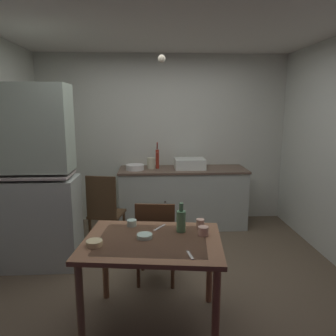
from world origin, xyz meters
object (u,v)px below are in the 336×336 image
Objects in this scene: dining_table at (152,251)px; teacup_mint at (203,231)px; hutch_cabinet at (37,184)px; mixing_bowl_counter at (135,167)px; serving_bowl_wide at (94,243)px; chair_far_side at (156,240)px; chair_by_counter at (105,210)px; glass_bottle at (181,220)px; hand_pump at (157,157)px; sink_basin at (190,163)px.

dining_table is 13.79× the size of teacup_mint.
dining_table is (1.25, -1.10, -0.30)m from hutch_cabinet.
teacup_mint is at bearing -72.90° from mixing_bowl_counter.
serving_bowl_wide reaches higher than dining_table.
chair_far_side is at bearing 56.56° from serving_bowl_wide.
glass_bottle is at bearing -58.76° from chair_by_counter.
hutch_cabinet is 1.77m from glass_bottle.
hutch_cabinet is 5.17× the size of hand_pump.
chair_by_counter is at bearing 125.12° from chair_far_side.
glass_bottle is (-0.17, 0.09, 0.06)m from teacup_mint.
chair_by_counter is (-0.63, 0.90, 0.02)m from chair_far_side.
chair_far_side is (0.04, 0.64, -0.18)m from dining_table.
chair_far_side reaches higher than dining_table.
mixing_bowl_counter is (1.02, 1.09, -0.03)m from hutch_cabinet.
chair_far_side is at bearing -54.88° from chair_by_counter.
hutch_cabinet is at bearing -147.91° from sink_basin.
chair_by_counter is 1.81m from teacup_mint.
mixing_bowl_counter reaches higher than teacup_mint.
teacup_mint is (0.86, 0.16, 0.02)m from serving_bowl_wide.
glass_bottle is (0.15, -2.12, -0.20)m from hand_pump.
teacup_mint reaches higher than serving_bowl_wide.
sink_basin reaches higher than mixing_bowl_counter.
serving_bowl_wide is at bearing -84.52° from chair_by_counter.
glass_bottle reaches higher than chair_by_counter.
sink_basin is at bearing 32.09° from hutch_cabinet.
hutch_cabinet is 2.12× the size of chair_by_counter.
hand_pump is 2.25m from teacup_mint.
sink_basin is 1.75m from chair_far_side.
teacup_mint is at bearing -26.74° from glass_bottle.
chair_by_counter is at bearing 121.24° from glass_bottle.
hutch_cabinet is at bearing 160.41° from chair_far_side.
mixing_bowl_counter is at bearing 107.10° from teacup_mint.
chair_by_counter is (-0.59, 1.54, -0.16)m from dining_table.
serving_bowl_wide is at bearing -169.69° from teacup_mint.
glass_bottle reaches higher than teacup_mint.
dining_table is at bearing -83.92° from mixing_bowl_counter.
sink_basin is 1.78× the size of glass_bottle.
chair_far_side is at bearing -108.31° from sink_basin.
dining_table is at bearing -92.33° from hand_pump.
hutch_cabinet is 16.20× the size of serving_bowl_wide.
mixing_bowl_counter is 3.09× the size of teacup_mint.
hand_pump reaches higher than dining_table.
serving_bowl_wide is 0.50× the size of glass_bottle.
serving_bowl_wide is at bearing -55.50° from hutch_cabinet.
hutch_cabinet reaches higher than teacup_mint.
serving_bowl_wide is at bearing -160.32° from glass_bottle.
serving_bowl_wide is 0.73m from glass_bottle.
serving_bowl_wide is at bearing -168.89° from dining_table.
hutch_cabinet is at bearing 124.50° from serving_bowl_wide.
teacup_mint is at bearing 10.31° from serving_bowl_wide.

